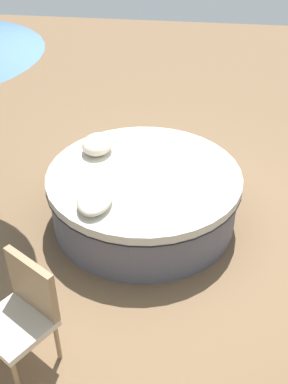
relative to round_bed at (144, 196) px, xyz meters
name	(u,v)px	position (x,y,z in m)	size (l,w,h in m)	color
ground_plane	(144,218)	(0.00, 0.00, -0.33)	(16.00, 16.00, 0.00)	brown
round_bed	(144,196)	(0.00, 0.00, 0.00)	(2.15, 2.15, 0.64)	#595966
throw_pillow_0	(97,144)	(0.38, 0.60, 0.41)	(0.44, 0.35, 0.20)	beige
throw_pillow_1	(95,198)	(-0.62, 0.40, 0.39)	(0.55, 0.34, 0.15)	beige
patio_chair	(23,308)	(-1.91, 0.70, 0.23)	(0.70, 0.71, 0.98)	#997A56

